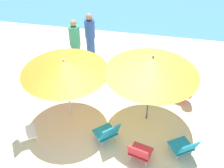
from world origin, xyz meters
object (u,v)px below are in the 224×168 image
at_px(umbrella_orange, 64,66).
at_px(beach_chair_d, 162,80).
at_px(beach_chair_e, 139,152).
at_px(beach_chair_c, 107,133).
at_px(beach_chair_b, 21,132).
at_px(person_b, 90,37).
at_px(person_c, 50,71).
at_px(person_d, 75,45).
at_px(umbrella_yellow, 152,65).
at_px(person_a, 186,88).
at_px(beach_chair_a, 184,147).

relative_size(umbrella_orange, beach_chair_d, 3.29).
bearing_deg(beach_chair_e, beach_chair_c, 78.40).
height_order(beach_chair_b, person_b, person_b).
bearing_deg(person_b, umbrella_orange, 169.91).
bearing_deg(umbrella_orange, beach_chair_d, 33.66).
relative_size(person_c, person_d, 0.59).
relative_size(umbrella_yellow, beach_chair_d, 3.48).
height_order(beach_chair_b, person_c, person_c).
bearing_deg(person_d, beach_chair_b, -109.16).
bearing_deg(beach_chair_d, person_a, 58.68).
xyz_separation_m(umbrella_orange, beach_chair_d, (2.32, 1.55, -1.25)).
bearing_deg(umbrella_yellow, beach_chair_a, -47.91).
xyz_separation_m(beach_chair_a, beach_chair_d, (-0.59, 2.31, 0.05)).
relative_size(beach_chair_a, person_a, 0.73).
bearing_deg(person_b, person_d, 137.34).
xyz_separation_m(beach_chair_a, person_d, (-3.39, 2.98, 0.54)).
bearing_deg(beach_chair_e, umbrella_yellow, 12.76).
xyz_separation_m(beach_chair_b, beach_chair_d, (3.17, 2.60, 0.02)).
distance_m(beach_chair_a, person_b, 4.72).
height_order(beach_chair_e, person_a, person_a).
height_order(beach_chair_a, person_b, person_b).
xyz_separation_m(beach_chair_a, person_b, (-3.06, 3.56, 0.53)).
relative_size(beach_chair_a, person_c, 0.71).
bearing_deg(person_c, beach_chair_a, 127.97).
relative_size(beach_chair_d, person_a, 0.65).
xyz_separation_m(umbrella_orange, beach_chair_e, (1.94, -1.13, -1.25)).
xyz_separation_m(beach_chair_c, person_d, (-1.64, 2.96, 0.46)).
relative_size(umbrella_yellow, beach_chair_b, 3.21).
bearing_deg(beach_chair_d, umbrella_orange, -54.49).
height_order(umbrella_yellow, beach_chair_a, umbrella_yellow).
distance_m(beach_chair_a, beach_chair_d, 2.38).
distance_m(beach_chair_a, beach_chair_c, 1.76).
bearing_deg(beach_chair_b, person_b, 45.77).
xyz_separation_m(umbrella_yellow, person_c, (-2.96, 0.89, -1.19)).
bearing_deg(person_c, beach_chair_c, 112.53).
xyz_separation_m(umbrella_yellow, person_a, (0.97, 0.87, -1.22)).
relative_size(umbrella_yellow, person_c, 2.21).
bearing_deg(person_b, person_a, -131.39).
bearing_deg(person_a, person_d, 0.06).
height_order(beach_chair_a, person_a, person_a).
height_order(beach_chair_d, person_a, person_a).
distance_m(beach_chair_d, person_c, 3.31).
distance_m(umbrella_yellow, beach_chair_e, 1.93).
relative_size(umbrella_orange, beach_chair_b, 3.03).
distance_m(umbrella_orange, person_c, 1.85).
xyz_separation_m(beach_chair_d, person_d, (-2.80, 0.67, 0.49)).
bearing_deg(umbrella_orange, person_a, 20.79).
height_order(beach_chair_b, person_a, person_a).
xyz_separation_m(beach_chair_b, person_c, (-0.12, 2.19, 0.18)).
relative_size(beach_chair_b, beach_chair_c, 0.95).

